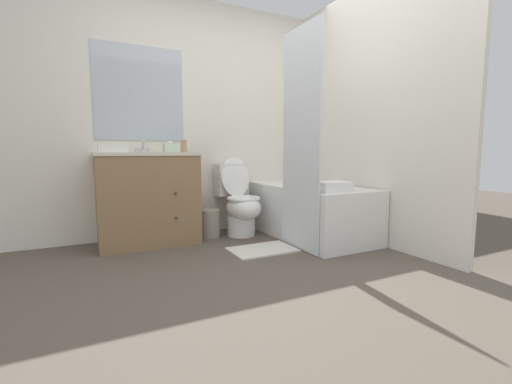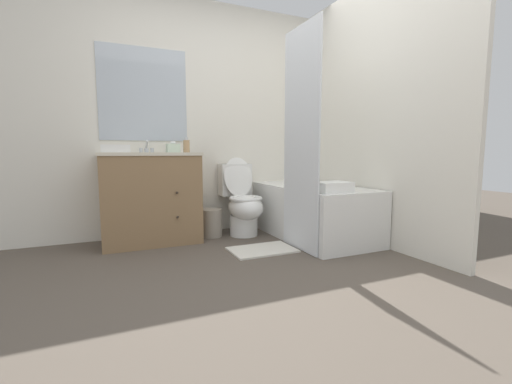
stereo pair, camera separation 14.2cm
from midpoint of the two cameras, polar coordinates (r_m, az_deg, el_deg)
The scene contains 14 objects.
ground_plane at distance 2.51m, azimuth 4.58°, elevation -14.11°, with size 14.00×14.00×0.00m, color brown.
wall_back at distance 3.92m, azimuth -8.76°, elevation 11.90°, with size 8.00×0.06×2.50m.
wall_right at distance 3.78m, azimuth 14.36°, elevation 11.95°, with size 0.05×2.69×2.50m.
vanity_cabinet at distance 3.48m, azimuth -18.70°, elevation -0.90°, with size 0.93×0.56×0.89m.
sink_faucet at distance 3.63m, azimuth -19.39°, elevation 6.80°, with size 0.14×0.12×0.12m.
toilet at distance 3.68m, azimuth -3.84°, elevation -1.79°, with size 0.35×0.64×0.83m.
bathtub at distance 3.66m, azimuth 7.86°, elevation -3.10°, with size 0.74×1.44×0.54m.
shower_curtain at distance 3.09m, azimuth 6.14°, elevation 8.51°, with size 0.02×0.58×1.97m.
wastebasket at distance 3.64m, azimuth -8.90°, elevation -5.18°, with size 0.22×0.22×0.29m.
tissue_box at distance 3.58m, azimuth -15.23°, elevation 7.12°, with size 0.13×0.12×0.11m.
soap_dispenser at distance 3.57m, azimuth -13.07°, elevation 7.52°, with size 0.06×0.06×0.15m.
hand_towel_folded at distance 3.26m, azimuth -23.91°, elevation 6.65°, with size 0.24×0.13×0.07m.
bath_towel_folded at distance 3.12m, azimuth 11.22°, elevation 0.90°, with size 0.31×0.24×0.09m.
bath_mat at distance 3.14m, azimuth -0.24°, elevation -9.59°, with size 0.58×0.39×0.02m.
Camera 1 is at (-1.29, -1.96, 0.89)m, focal length 24.00 mm.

